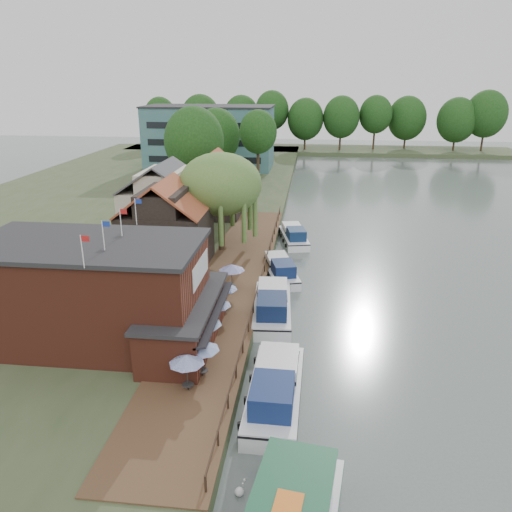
{
  "coord_description": "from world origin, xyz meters",
  "views": [
    {
      "loc": [
        -1.08,
        -31.07,
        18.63
      ],
      "look_at": [
        -6.0,
        12.0,
        3.0
      ],
      "focal_mm": 35.0,
      "sensor_mm": 36.0,
      "label": 1
    }
  ],
  "objects_px": {
    "pub": "(119,293)",
    "umbrella_4": "(225,297)",
    "umbrella_2": "(205,333)",
    "cottage_a": "(166,224)",
    "cruiser_0": "(275,384)",
    "cruiser_3": "(294,234)",
    "umbrella_0": "(187,373)",
    "umbrella_1": "(202,359)",
    "willow": "(221,203)",
    "hotel_block": "(210,137)",
    "swan": "(239,491)",
    "cruiser_1": "(272,302)",
    "cruiser_2": "(280,267)",
    "umbrella_3": "(217,313)",
    "umbrella_5": "(232,277)",
    "cottage_c": "(214,184)",
    "cottage_b": "(165,199)"
  },
  "relations": [
    {
      "from": "pub",
      "to": "umbrella_4",
      "type": "relative_size",
      "value": 8.42
    },
    {
      "from": "umbrella_2",
      "to": "umbrella_4",
      "type": "height_order",
      "value": "same"
    },
    {
      "from": "cottage_a",
      "to": "cruiser_0",
      "type": "height_order",
      "value": "cottage_a"
    },
    {
      "from": "cottage_a",
      "to": "cruiser_3",
      "type": "distance_m",
      "value": 17.19
    },
    {
      "from": "umbrella_0",
      "to": "umbrella_1",
      "type": "height_order",
      "value": "same"
    },
    {
      "from": "willow",
      "to": "umbrella_0",
      "type": "bearing_deg",
      "value": -84.28
    },
    {
      "from": "hotel_block",
      "to": "swan",
      "type": "height_order",
      "value": "hotel_block"
    },
    {
      "from": "willow",
      "to": "umbrella_4",
      "type": "bearing_deg",
      "value": -78.83
    },
    {
      "from": "umbrella_4",
      "to": "cruiser_1",
      "type": "distance_m",
      "value": 4.12
    },
    {
      "from": "umbrella_4",
      "to": "cruiser_2",
      "type": "relative_size",
      "value": 0.26
    },
    {
      "from": "umbrella_3",
      "to": "umbrella_4",
      "type": "bearing_deg",
      "value": 88.67
    },
    {
      "from": "pub",
      "to": "swan",
      "type": "xyz_separation_m",
      "value": [
        10.05,
        -11.94,
        -4.43
      ]
    },
    {
      "from": "pub",
      "to": "hotel_block",
      "type": "height_order",
      "value": "hotel_block"
    },
    {
      "from": "umbrella_1",
      "to": "umbrella_5",
      "type": "height_order",
      "value": "same"
    },
    {
      "from": "umbrella_2",
      "to": "swan",
      "type": "distance_m",
      "value": 12.09
    },
    {
      "from": "cruiser_1",
      "to": "swan",
      "type": "distance_m",
      "value": 18.9
    },
    {
      "from": "cruiser_1",
      "to": "cruiser_3",
      "type": "relative_size",
      "value": 1.15
    },
    {
      "from": "cottage_c",
      "to": "cruiser_2",
      "type": "relative_size",
      "value": 0.95
    },
    {
      "from": "umbrella_1",
      "to": "umbrella_3",
      "type": "height_order",
      "value": "same"
    },
    {
      "from": "hotel_block",
      "to": "cottage_a",
      "type": "xyz_separation_m",
      "value": [
        7.0,
        -56.0,
        -1.9
      ]
    },
    {
      "from": "cruiser_2",
      "to": "cottage_b",
      "type": "bearing_deg",
      "value": 130.45
    },
    {
      "from": "pub",
      "to": "cottage_a",
      "type": "bearing_deg",
      "value": 93.81
    },
    {
      "from": "pub",
      "to": "willow",
      "type": "xyz_separation_m",
      "value": [
        3.5,
        20.0,
        1.56
      ]
    },
    {
      "from": "cottage_a",
      "to": "swan",
      "type": "bearing_deg",
      "value": -67.69
    },
    {
      "from": "umbrella_2",
      "to": "cruiser_1",
      "type": "xyz_separation_m",
      "value": [
        3.95,
        7.64,
        -1.02
      ]
    },
    {
      "from": "hotel_block",
      "to": "cruiser_0",
      "type": "xyz_separation_m",
      "value": [
        19.18,
        -75.62,
        -5.85
      ]
    },
    {
      "from": "cottage_b",
      "to": "cruiser_3",
      "type": "distance_m",
      "value": 15.62
    },
    {
      "from": "cruiser_1",
      "to": "cottage_c",
      "type": "bearing_deg",
      "value": 106.61
    },
    {
      "from": "willow",
      "to": "umbrella_1",
      "type": "relative_size",
      "value": 4.39
    },
    {
      "from": "hotel_block",
      "to": "umbrella_0",
      "type": "distance_m",
      "value": 77.96
    },
    {
      "from": "umbrella_2",
      "to": "swan",
      "type": "xyz_separation_m",
      "value": [
        3.97,
        -11.23,
        -2.07
      ]
    },
    {
      "from": "cottage_c",
      "to": "cruiser_3",
      "type": "height_order",
      "value": "cottage_c"
    },
    {
      "from": "cottage_b",
      "to": "cruiser_1",
      "type": "xyz_separation_m",
      "value": [
        14.04,
        -18.07,
        -3.98
      ]
    },
    {
      "from": "umbrella_2",
      "to": "swan",
      "type": "bearing_deg",
      "value": -70.55
    },
    {
      "from": "umbrella_5",
      "to": "swan",
      "type": "height_order",
      "value": "umbrella_5"
    },
    {
      "from": "cruiser_2",
      "to": "swan",
      "type": "relative_size",
      "value": 20.44
    },
    {
      "from": "pub",
      "to": "cruiser_3",
      "type": "distance_m",
      "value": 29.01
    },
    {
      "from": "umbrella_4",
      "to": "cruiser_3",
      "type": "relative_size",
      "value": 0.26
    },
    {
      "from": "cottage_c",
      "to": "umbrella_2",
      "type": "distance_m",
      "value": 35.36
    },
    {
      "from": "hotel_block",
      "to": "cruiser_3",
      "type": "relative_size",
      "value": 2.82
    },
    {
      "from": "umbrella_0",
      "to": "cruiser_1",
      "type": "xyz_separation_m",
      "value": [
        3.98,
        12.46,
        -1.02
      ]
    },
    {
      "from": "pub",
      "to": "umbrella_4",
      "type": "height_order",
      "value": "pub"
    },
    {
      "from": "umbrella_0",
      "to": "umbrella_4",
      "type": "height_order",
      "value": "same"
    },
    {
      "from": "hotel_block",
      "to": "cruiser_1",
      "type": "bearing_deg",
      "value": -74.27
    },
    {
      "from": "cottage_c",
      "to": "willow",
      "type": "height_order",
      "value": "willow"
    },
    {
      "from": "umbrella_4",
      "to": "cruiser_2",
      "type": "height_order",
      "value": "umbrella_4"
    },
    {
      "from": "cottage_b",
      "to": "cruiser_1",
      "type": "bearing_deg",
      "value": -52.15
    },
    {
      "from": "cottage_b",
      "to": "umbrella_4",
      "type": "relative_size",
      "value": 4.04
    },
    {
      "from": "umbrella_1",
      "to": "cruiser_2",
      "type": "xyz_separation_m",
      "value": [
        3.48,
        19.4,
        -1.22
      ]
    },
    {
      "from": "umbrella_4",
      "to": "swan",
      "type": "distance_m",
      "value": 17.72
    }
  ]
}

